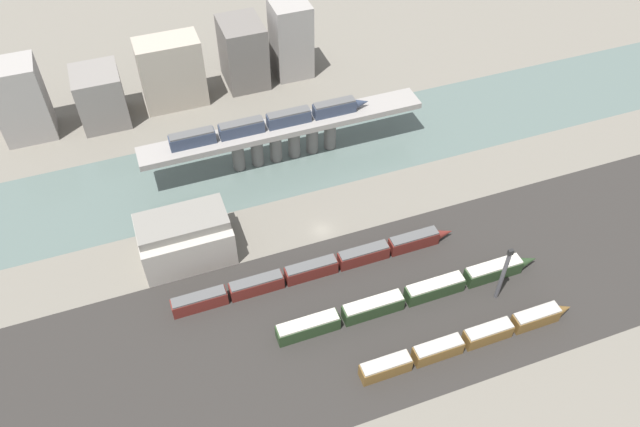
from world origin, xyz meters
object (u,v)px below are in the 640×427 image
Objects in this scene: signal_tower at (503,274)px; warehouse_building at (185,237)px; train_yard_near at (469,340)px; train_yard_mid at (411,296)px; train_on_bridge at (271,122)px; train_yard_far at (317,268)px.

warehouse_building is at bearing 149.74° from signal_tower.
signal_tower is (11.07, 8.04, 5.50)m from train_yard_near.
train_yard_mid is at bearing 163.61° from signal_tower.
train_yard_mid is at bearing 113.67° from train_yard_near.
signal_tower is (16.76, -4.93, 5.46)m from train_yard_mid.
signal_tower reaches higher than train_on_bridge.
warehouse_building is at bearing 144.77° from train_yard_mid.
train_yard_far is 3.28× the size of warehouse_building.
signal_tower reaches higher than train_yard_mid.
train_yard_far is at bearing 128.91° from train_yard_near.
train_on_bridge reaches higher than warehouse_building.
warehouse_building reaches higher than train_yard_near.
train_yard_mid is at bearing -35.23° from warehouse_building.
train_yard_mid is 3.03× the size of warehouse_building.
train_yard_near is at bearing -73.48° from train_on_bridge.
signal_tower is at bearing -30.26° from warehouse_building.
train_on_bridge is 0.79× the size of train_yard_far.
train_on_bridge is at bearing 106.52° from train_yard_near.
train_yard_near is 14.16m from train_yard_mid.
warehouse_building is at bearing 148.47° from train_yard_far.
warehouse_building is 1.31× the size of signal_tower.
warehouse_building is at bearing -138.64° from train_on_bridge.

